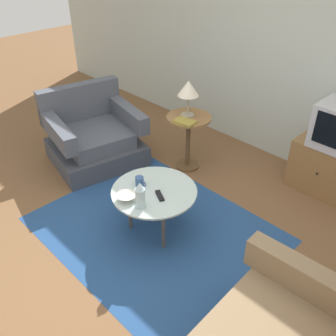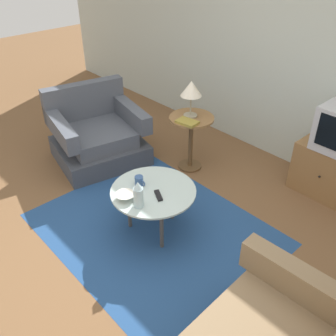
{
  "view_description": "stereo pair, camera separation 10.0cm",
  "coord_description": "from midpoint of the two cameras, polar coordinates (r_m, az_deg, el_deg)",
  "views": [
    {
      "loc": [
        1.84,
        -1.61,
        2.46
      ],
      "look_at": [
        -0.21,
        0.4,
        0.55
      ],
      "focal_mm": 39.96,
      "sensor_mm": 36.0,
      "label": 1
    },
    {
      "loc": [
        1.91,
        -1.54,
        2.46
      ],
      "look_at": [
        -0.21,
        0.4,
        0.55
      ],
      "focal_mm": 39.96,
      "sensor_mm": 36.0,
      "label": 2
    }
  ],
  "objects": [
    {
      "name": "bowl",
      "position": [
        3.21,
        -7.23,
        -4.47
      ],
      "size": [
        0.17,
        0.17,
        0.06
      ],
      "color": "silver",
      "rests_on": "coffee_table"
    },
    {
      "name": "ground_plane",
      "position": [
        3.47,
        -3.2,
        -11.62
      ],
      "size": [
        16.0,
        16.0,
        0.0
      ],
      "primitive_type": "plane",
      "color": "brown"
    },
    {
      "name": "area_rug",
      "position": [
        3.61,
        -2.78,
        -9.34
      ],
      "size": [
        2.13,
        1.72,
        0.0
      ],
      "primitive_type": "cube",
      "color": "navy",
      "rests_on": "ground"
    },
    {
      "name": "tv_remote_dark",
      "position": [
        3.23,
        -2.16,
        -4.24
      ],
      "size": [
        0.15,
        0.1,
        0.02
      ],
      "rotation": [
        0.0,
        0.0,
        2.67
      ],
      "color": "black",
      "rests_on": "coffee_table"
    },
    {
      "name": "side_table",
      "position": [
        4.24,
        2.45,
        5.59
      ],
      "size": [
        0.5,
        0.5,
        0.65
      ],
      "color": "olive",
      "rests_on": "ground"
    },
    {
      "name": "mug",
      "position": [
        3.36,
        -5.17,
        -2.05
      ],
      "size": [
        0.12,
        0.08,
        0.09
      ],
      "color": "#335184",
      "rests_on": "coffee_table"
    },
    {
      "name": "back_wall",
      "position": [
        4.36,
        19.34,
        17.08
      ],
      "size": [
        9.0,
        0.12,
        2.7
      ],
      "primitive_type": "cube",
      "color": "#B2BCB2",
      "rests_on": "ground"
    },
    {
      "name": "vase",
      "position": [
        3.07,
        -5.2,
        -4.19
      ],
      "size": [
        0.09,
        0.09,
        0.24
      ],
      "color": "silver",
      "rests_on": "coffee_table"
    },
    {
      "name": "tv_stand",
      "position": [
        4.24,
        23.65,
        -0.52
      ],
      "size": [
        0.9,
        0.44,
        0.55
      ],
      "color": "olive",
      "rests_on": "ground"
    },
    {
      "name": "book",
      "position": [
        4.01,
        1.88,
        7.05
      ],
      "size": [
        0.25,
        0.18,
        0.03
      ],
      "rotation": [
        0.0,
        0.0,
        0.16
      ],
      "color": "olive",
      "rests_on": "side_table"
    },
    {
      "name": "table_lamp",
      "position": [
        4.05,
        2.39,
        11.86
      ],
      "size": [
        0.23,
        0.23,
        0.41
      ],
      "color": "#9E937A",
      "rests_on": "side_table"
    },
    {
      "name": "armchair",
      "position": [
        4.58,
        -11.9,
        4.57
      ],
      "size": [
        1.09,
        1.16,
        0.85
      ],
      "rotation": [
        0.0,
        0.0,
        -1.78
      ],
      "color": "#3E424B",
      "rests_on": "ground"
    },
    {
      "name": "coffee_table",
      "position": [
        3.34,
        -2.96,
        -4.01
      ],
      "size": [
        0.76,
        0.76,
        0.47
      ],
      "color": "#B2C6C1",
      "rests_on": "ground"
    }
  ]
}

